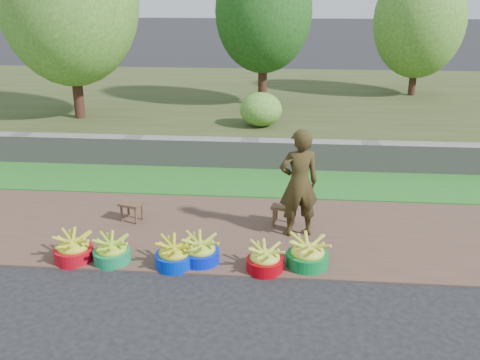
# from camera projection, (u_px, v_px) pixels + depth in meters

# --- Properties ---
(ground_plane) EXTENTS (120.00, 120.00, 0.00)m
(ground_plane) POSITION_uv_depth(u_px,v_px,m) (225.00, 276.00, 6.32)
(ground_plane) COLOR black
(ground_plane) RESTS_ON ground
(dirt_shoulder) EXTENTS (80.00, 2.50, 0.02)m
(dirt_shoulder) POSITION_uv_depth(u_px,v_px,m) (235.00, 231.00, 7.49)
(dirt_shoulder) COLOR brown
(dirt_shoulder) RESTS_ON ground
(grass_verge) EXTENTS (80.00, 1.50, 0.04)m
(grass_verge) POSITION_uv_depth(u_px,v_px,m) (246.00, 182.00, 9.36)
(grass_verge) COLOR #277524
(grass_verge) RESTS_ON ground
(retaining_wall) EXTENTS (80.00, 0.35, 0.55)m
(retaining_wall) POSITION_uv_depth(u_px,v_px,m) (250.00, 154.00, 10.07)
(retaining_wall) COLOR gray
(retaining_wall) RESTS_ON ground
(earth_bank) EXTENTS (80.00, 10.00, 0.50)m
(earth_bank) POSITION_uv_depth(u_px,v_px,m) (263.00, 103.00, 14.68)
(earth_bank) COLOR #3E4922
(earth_bank) RESTS_ON ground
(vegetation) EXTENTS (32.42, 7.49, 4.36)m
(vegetation) POSITION_uv_depth(u_px,v_px,m) (125.00, 20.00, 12.51)
(vegetation) COLOR #3A2016
(vegetation) RESTS_ON earth_bank
(basin_a) EXTENTS (0.49, 0.49, 0.36)m
(basin_a) POSITION_uv_depth(u_px,v_px,m) (73.00, 249.00, 6.63)
(basin_a) COLOR #B30816
(basin_a) RESTS_ON ground
(basin_b) EXTENTS (0.46, 0.46, 0.34)m
(basin_b) POSITION_uv_depth(u_px,v_px,m) (112.00, 251.00, 6.59)
(basin_b) COLOR #14824D
(basin_b) RESTS_ON ground
(basin_c) EXTENTS (0.47, 0.47, 0.35)m
(basin_c) POSITION_uv_depth(u_px,v_px,m) (174.00, 255.00, 6.50)
(basin_c) COLOR #002CCC
(basin_c) RESTS_ON ground
(basin_d) EXTENTS (0.48, 0.48, 0.35)m
(basin_d) POSITION_uv_depth(u_px,v_px,m) (200.00, 251.00, 6.58)
(basin_d) COLOR #031DD5
(basin_d) RESTS_ON ground
(basin_e) EXTENTS (0.45, 0.45, 0.33)m
(basin_e) POSITION_uv_depth(u_px,v_px,m) (265.00, 260.00, 6.40)
(basin_e) COLOR #A6030C
(basin_e) RESTS_ON ground
(basin_f) EXTENTS (0.51, 0.51, 0.38)m
(basin_f) POSITION_uv_depth(u_px,v_px,m) (308.00, 254.00, 6.48)
(basin_f) COLOR #0A7832
(basin_f) RESTS_ON ground
(stool_left) EXTENTS (0.38, 0.33, 0.28)m
(stool_left) POSITION_uv_depth(u_px,v_px,m) (132.00, 206.00, 7.72)
(stool_left) COLOR brown
(stool_left) RESTS_ON dirt_shoulder
(stool_right) EXTENTS (0.39, 0.33, 0.31)m
(stool_right) POSITION_uv_depth(u_px,v_px,m) (284.00, 209.00, 7.56)
(stool_right) COLOR brown
(stool_right) RESTS_ON dirt_shoulder
(vendor_woman) EXTENTS (0.62, 0.49, 1.49)m
(vendor_woman) POSITION_uv_depth(u_px,v_px,m) (299.00, 183.00, 7.12)
(vendor_woman) COLOR black
(vendor_woman) RESTS_ON dirt_shoulder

